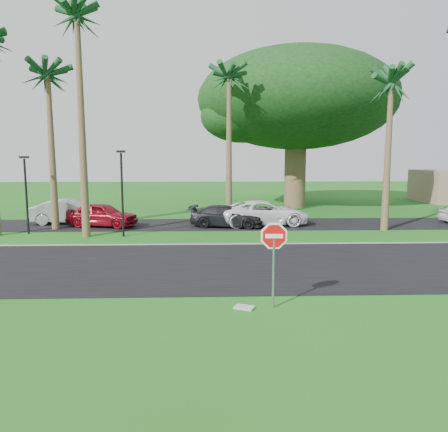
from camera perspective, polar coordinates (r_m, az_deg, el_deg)
ground at (r=15.73m, az=2.98°, el=-8.18°), size 120.00×120.00×0.00m
road at (r=17.65m, az=2.42°, el=-6.37°), size 120.00×8.00×0.02m
parking_strip at (r=27.93m, az=0.78°, el=-1.08°), size 120.00×5.00×0.02m
curb at (r=21.58m, az=1.60°, el=-3.68°), size 120.00×0.12×0.06m
stop_sign_near at (r=12.46m, az=6.52°, el=-4.08°), size 1.05×0.07×2.62m
palm_left_mid at (r=27.97m, az=-22.00°, el=16.21°), size 5.00×5.00×10.00m
palm_left_near at (r=25.40m, az=-18.63°, el=22.88°), size 5.00×5.00×12.50m
palm_center at (r=29.49m, az=0.67°, el=17.25°), size 5.00×5.00×10.50m
palm_right_near at (r=27.38m, az=21.01°, el=15.42°), size 5.00×5.00×9.50m
canopy_tree at (r=38.06m, az=9.47°, el=14.69°), size 16.50×16.50×13.12m
streetlight_left at (r=26.65m, az=-24.44°, el=3.17°), size 0.45×0.25×4.34m
streetlight_right at (r=24.08m, az=-13.18°, el=3.61°), size 0.45×0.25×4.64m
car_silver at (r=29.70m, az=-19.59°, el=0.49°), size 4.76×1.76×1.55m
car_red at (r=27.91m, az=-15.63°, el=0.14°), size 4.65×2.78×1.48m
car_dark at (r=26.80m, az=0.37°, el=-0.07°), size 4.78×2.65×1.31m
car_minivan at (r=27.52m, az=5.29°, el=0.36°), size 5.78×3.04×1.55m
utility_slab at (r=12.80m, az=2.67°, el=-11.84°), size 0.65×0.55×0.06m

